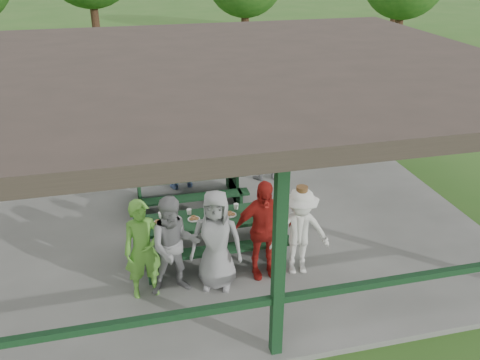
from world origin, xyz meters
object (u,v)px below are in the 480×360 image
object	(u,v)px
picnic_table_near	(211,231)
pickup_truck	(209,82)
contestant_green	(143,249)
spectator_lblue	(181,158)
contestant_grey_left	(174,246)
contestant_white_fedora	(300,232)
picnic_table_far	(187,184)
farm_trailer	(143,94)
spectator_grey	(262,148)
spectator_blue	(145,143)
contestant_red	(263,229)
contestant_grey_mid	(216,240)

from	to	relation	value
picnic_table_near	pickup_truck	xyz separation A→B (m)	(1.72, 9.52, 0.16)
contestant_green	spectator_lblue	world-z (taller)	contestant_green
contestant_grey_left	contestant_white_fedora	bearing A→B (deg)	-0.45
contestant_white_fedora	picnic_table_far	bearing A→B (deg)	126.60
picnic_table_far	farm_trailer	xyz separation A→B (m)	(-0.48, 6.68, 0.15)
contestant_white_fedora	spectator_lblue	size ratio (longest dim) A/B	1.14
spectator_grey	spectator_blue	bearing A→B (deg)	-9.18
picnic_table_near	contestant_grey_left	size ratio (longest dim) A/B	1.57
picnic_table_near	contestant_green	distance (m)	1.56
contestant_green	contestant_white_fedora	bearing A→B (deg)	-7.13
contestant_white_fedora	pickup_truck	distance (m)	10.41
spectator_grey	farm_trailer	bearing A→B (deg)	-68.23
pickup_truck	spectator_grey	bearing A→B (deg)	-164.44
picnic_table_far	spectator_blue	distance (m)	1.58
contestant_green	spectator_grey	world-z (taller)	contestant_green
contestant_grey_left	farm_trailer	bearing A→B (deg)	87.67
picnic_table_near	contestant_green	size ratio (longest dim) A/B	1.58
picnic_table_near	spectator_grey	distance (m)	3.40
spectator_grey	contestant_grey_left	bearing A→B (deg)	56.01
picnic_table_near	contestant_red	xyz separation A→B (m)	(0.73, -0.81, 0.40)
contestant_grey_mid	contestant_red	distance (m)	0.82
contestant_green	spectator_blue	distance (m)	4.19
contestant_grey_left	spectator_grey	distance (m)	4.57
contestant_red	spectator_grey	size ratio (longest dim) A/B	1.15
picnic_table_near	contestant_grey_left	world-z (taller)	contestant_grey_left
picnic_table_far	contestant_grey_mid	xyz separation A→B (m)	(0.05, -2.93, 0.39)
spectator_blue	spectator_grey	size ratio (longest dim) A/B	1.29
contestant_green	picnic_table_far	bearing A→B (deg)	62.02
contestant_red	spectator_grey	distance (m)	3.84
picnic_table_far	contestant_grey_mid	size ratio (longest dim) A/B	1.39
farm_trailer	contestant_white_fedora	bearing A→B (deg)	-91.22
picnic_table_far	spectator_grey	distance (m)	2.12
picnic_table_near	spectator_blue	xyz separation A→B (m)	(-0.88, 3.29, 0.51)
spectator_grey	picnic_table_near	bearing A→B (deg)	57.85
spectator_blue	picnic_table_far	bearing A→B (deg)	131.96
picnic_table_far	pickup_truck	size ratio (longest dim) A/B	0.45
contestant_grey_left	spectator_grey	bearing A→B (deg)	55.03
contestant_red	spectator_grey	world-z (taller)	contestant_red
contestant_grey_left	spectator_grey	xyz separation A→B (m)	(2.52, 3.81, -0.08)
spectator_lblue	contestant_white_fedora	bearing A→B (deg)	106.15
contestant_red	picnic_table_far	bearing A→B (deg)	105.84
contestant_grey_left	picnic_table_near	bearing A→B (deg)	49.78
contestant_green	contestant_grey_mid	bearing A→B (deg)	-9.15
picnic_table_near	contestant_white_fedora	size ratio (longest dim) A/B	1.64
picnic_table_near	contestant_white_fedora	world-z (taller)	contestant_white_fedora
contestant_grey_left	spectator_lblue	distance (m)	3.84
contestant_red	pickup_truck	distance (m)	10.38
picnic_table_near	pickup_truck	world-z (taller)	pickup_truck
contestant_grey_left	spectator_blue	bearing A→B (deg)	90.38
contestant_white_fedora	farm_trailer	bearing A→B (deg)	111.09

